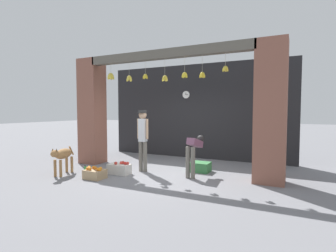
# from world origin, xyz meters

# --- Properties ---
(ground_plane) EXTENTS (60.00, 60.00, 0.00)m
(ground_plane) POSITION_xyz_m (0.00, 0.00, 0.00)
(ground_plane) COLOR slate
(shop_back_wall) EXTENTS (6.68, 0.12, 3.32)m
(shop_back_wall) POSITION_xyz_m (0.00, 2.61, 1.66)
(shop_back_wall) COLOR #232326
(shop_back_wall) RESTS_ON ground_plane
(shop_pillar_left) EXTENTS (0.70, 0.60, 3.32)m
(shop_pillar_left) POSITION_xyz_m (-2.69, 0.30, 1.66)
(shop_pillar_left) COLOR brown
(shop_pillar_left) RESTS_ON ground_plane
(shop_pillar_right) EXTENTS (0.70, 0.60, 3.32)m
(shop_pillar_right) POSITION_xyz_m (2.69, 0.30, 1.66)
(shop_pillar_right) COLOR brown
(shop_pillar_right) RESTS_ON ground_plane
(storefront_awning) EXTENTS (4.78, 0.27, 0.86)m
(storefront_awning) POSITION_xyz_m (-0.03, 0.12, 3.16)
(storefront_awning) COLOR #5B564C
(dog) EXTENTS (0.42, 0.95, 0.75)m
(dog) POSITION_xyz_m (-2.26, -1.30, 0.52)
(dog) COLOR #9E7042
(dog) RESTS_ON ground_plane
(shopkeeper) EXTENTS (0.34, 0.28, 1.71)m
(shopkeeper) POSITION_xyz_m (-0.57, -0.04, 1.01)
(shopkeeper) COLOR #6B665B
(shopkeeper) RESTS_ON ground_plane
(worker_stooping) EXTENTS (0.28, 0.79, 1.03)m
(worker_stooping) POSITION_xyz_m (0.90, 0.06, 0.69)
(worker_stooping) COLOR #6B665B
(worker_stooping) RESTS_ON ground_plane
(fruit_crate_oranges) EXTENTS (0.48, 0.39, 0.30)m
(fruit_crate_oranges) POSITION_xyz_m (-1.25, -1.23, 0.13)
(fruit_crate_oranges) COLOR tan
(fruit_crate_oranges) RESTS_ON ground_plane
(fruit_crate_apples) EXTENTS (0.59, 0.32, 0.34)m
(fruit_crate_apples) POSITION_xyz_m (-0.98, -0.58, 0.14)
(fruit_crate_apples) COLOR silver
(fruit_crate_apples) RESTS_ON ground_plane
(produce_box_green) EXTENTS (0.52, 0.44, 0.26)m
(produce_box_green) POSITION_xyz_m (0.87, 0.64, 0.13)
(produce_box_green) COLOR #387A42
(produce_box_green) RESTS_ON ground_plane
(water_bottle) EXTENTS (0.07, 0.07, 0.30)m
(water_bottle) POSITION_xyz_m (-1.60, -1.18, 0.14)
(water_bottle) COLOR #38934C
(water_bottle) RESTS_ON ground_plane
(wall_clock) EXTENTS (0.28, 0.03, 0.28)m
(wall_clock) POSITION_xyz_m (-0.34, 2.54, 2.26)
(wall_clock) COLOR black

